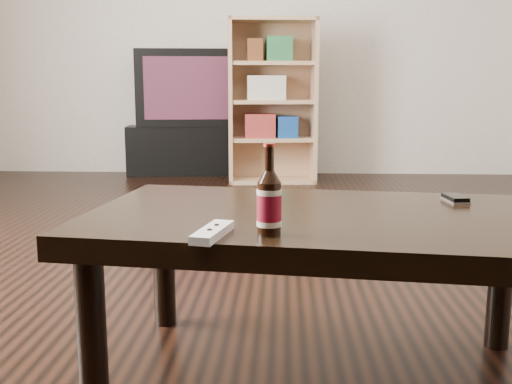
{
  "coord_description": "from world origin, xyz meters",
  "views": [
    {
      "loc": [
        0.18,
        -2.47,
        0.8
      ],
      "look_at": [
        0.12,
        -1.14,
        0.56
      ],
      "focal_mm": 42.0,
      "sensor_mm": 36.0,
      "label": 1
    }
  ],
  "objects_px": {
    "beer_bottle": "(269,203)",
    "remote": "(213,232)",
    "coffee_table": "(320,235)",
    "bookshelf": "(271,98)",
    "phone": "(455,199)",
    "tv": "(188,88)",
    "tv_stand": "(189,149)"
  },
  "relations": [
    {
      "from": "bookshelf",
      "to": "beer_bottle",
      "type": "bearing_deg",
      "value": -94.46
    },
    {
      "from": "coffee_table",
      "to": "beer_bottle",
      "type": "distance_m",
      "value": 0.31
    },
    {
      "from": "bookshelf",
      "to": "phone",
      "type": "bearing_deg",
      "value": -84.9
    },
    {
      "from": "coffee_table",
      "to": "remote",
      "type": "xyz_separation_m",
      "value": [
        -0.26,
        -0.27,
        0.07
      ]
    },
    {
      "from": "bookshelf",
      "to": "remote",
      "type": "distance_m",
      "value": 3.69
    },
    {
      "from": "coffee_table",
      "to": "remote",
      "type": "distance_m",
      "value": 0.38
    },
    {
      "from": "bookshelf",
      "to": "coffee_table",
      "type": "xyz_separation_m",
      "value": [
        0.21,
        -3.41,
        -0.29
      ]
    },
    {
      "from": "tv",
      "to": "remote",
      "type": "relative_size",
      "value": 5.3
    },
    {
      "from": "bookshelf",
      "to": "beer_bottle",
      "type": "xyz_separation_m",
      "value": [
        0.08,
        -3.66,
        -0.16
      ]
    },
    {
      "from": "phone",
      "to": "tv_stand",
      "type": "bearing_deg",
      "value": 102.94
    },
    {
      "from": "tv_stand",
      "to": "bookshelf",
      "type": "bearing_deg",
      "value": -39.76
    },
    {
      "from": "phone",
      "to": "remote",
      "type": "height_order",
      "value": "remote"
    },
    {
      "from": "tv_stand",
      "to": "phone",
      "type": "height_order",
      "value": "phone"
    },
    {
      "from": "beer_bottle",
      "to": "remote",
      "type": "height_order",
      "value": "beer_bottle"
    },
    {
      "from": "remote",
      "to": "tv",
      "type": "bearing_deg",
      "value": 112.22
    },
    {
      "from": "tv",
      "to": "beer_bottle",
      "type": "height_order",
      "value": "tv"
    },
    {
      "from": "coffee_table",
      "to": "beer_bottle",
      "type": "height_order",
      "value": "beer_bottle"
    },
    {
      "from": "tv_stand",
      "to": "tv",
      "type": "xyz_separation_m",
      "value": [
        0.0,
        -0.0,
        0.55
      ]
    },
    {
      "from": "coffee_table",
      "to": "phone",
      "type": "relative_size",
      "value": 12.48
    },
    {
      "from": "tv",
      "to": "coffee_table",
      "type": "distance_m",
      "value": 4.04
    },
    {
      "from": "beer_bottle",
      "to": "phone",
      "type": "xyz_separation_m",
      "value": [
        0.54,
        0.42,
        -0.07
      ]
    },
    {
      "from": "bookshelf",
      "to": "coffee_table",
      "type": "relative_size",
      "value": 1.01
    },
    {
      "from": "bookshelf",
      "to": "remote",
      "type": "xyz_separation_m",
      "value": [
        -0.05,
        -3.68,
        -0.22
      ]
    },
    {
      "from": "bookshelf",
      "to": "remote",
      "type": "bearing_deg",
      "value": -96.44
    },
    {
      "from": "tv_stand",
      "to": "coffee_table",
      "type": "xyz_separation_m",
      "value": [
        0.97,
        -3.91,
        0.18
      ]
    },
    {
      "from": "tv",
      "to": "bookshelf",
      "type": "bearing_deg",
      "value": -39.69
    },
    {
      "from": "tv",
      "to": "remote",
      "type": "distance_m",
      "value": 4.24
    },
    {
      "from": "phone",
      "to": "bookshelf",
      "type": "bearing_deg",
      "value": 93.43
    },
    {
      "from": "beer_bottle",
      "to": "remote",
      "type": "distance_m",
      "value": 0.14
    },
    {
      "from": "beer_bottle",
      "to": "phone",
      "type": "distance_m",
      "value": 0.69
    },
    {
      "from": "tv_stand",
      "to": "beer_bottle",
      "type": "relative_size",
      "value": 5.25
    },
    {
      "from": "tv_stand",
      "to": "phone",
      "type": "xyz_separation_m",
      "value": [
        1.38,
        -3.73,
        0.25
      ]
    }
  ]
}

